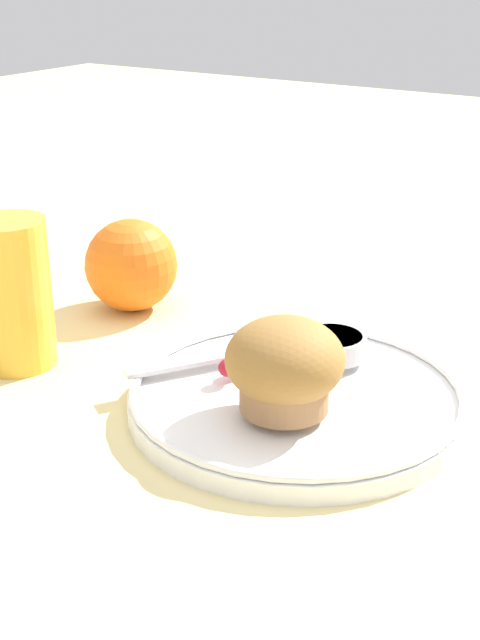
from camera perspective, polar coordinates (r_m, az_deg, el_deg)
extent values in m
plane|color=beige|center=(0.65, 1.35, -5.81)|extent=(3.00, 3.00, 0.00)
cylinder|color=white|center=(0.64, 3.62, -5.25)|extent=(0.24, 0.24, 0.01)
torus|color=white|center=(0.64, 3.65, -4.45)|extent=(0.24, 0.24, 0.01)
cylinder|color=#9E7047|center=(0.60, 2.85, -4.42)|extent=(0.06, 0.06, 0.03)
ellipsoid|color=olive|center=(0.59, 2.89, -2.54)|extent=(0.08, 0.08, 0.06)
cylinder|color=silver|center=(0.68, 5.92, -1.61)|extent=(0.05, 0.05, 0.02)
cylinder|color=white|center=(0.68, 5.94, -1.13)|extent=(0.05, 0.05, 0.00)
sphere|color=#B7192D|center=(0.65, -0.70, -2.99)|extent=(0.01, 0.01, 0.01)
sphere|color=#B7192D|center=(0.66, -0.10, -2.59)|extent=(0.01, 0.01, 0.01)
cube|color=silver|center=(0.68, -0.36, -2.15)|extent=(0.15, 0.11, 0.00)
sphere|color=orange|center=(0.82, -6.98, 3.50)|extent=(0.08, 0.08, 0.08)
cylinder|color=gold|center=(0.72, -14.40, 1.64)|extent=(0.06, 0.06, 0.12)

